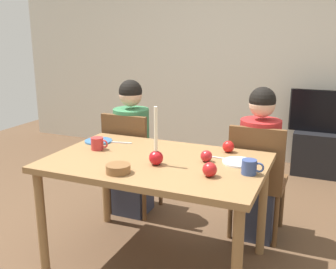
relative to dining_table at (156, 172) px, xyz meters
name	(u,v)px	position (x,y,z in m)	size (l,w,h in m)	color
ground_plane	(157,262)	(0.00, 0.00, -0.67)	(7.68, 7.68, 0.00)	brown
back_wall	(245,53)	(0.00, 2.60, 0.63)	(6.40, 0.10, 2.60)	beige
dining_table	(156,172)	(0.00, 0.00, 0.00)	(1.40, 0.90, 0.75)	olive
chair_left	(130,158)	(-0.52, 0.61, -0.15)	(0.40, 0.40, 0.90)	brown
chair_right	(257,175)	(0.55, 0.61, -0.15)	(0.40, 0.40, 0.90)	brown
person_left_child	(132,150)	(-0.52, 0.64, -0.10)	(0.30, 0.30, 1.17)	#33384C
person_right_child	(258,167)	(0.55, 0.64, -0.10)	(0.30, 0.30, 1.17)	#33384C
tv_stand	(323,153)	(0.99, 2.30, -0.43)	(0.64, 0.40, 0.48)	black
tv	(328,112)	(0.99, 2.30, 0.04)	(0.79, 0.05, 0.46)	black
candle_centerpiece	(156,153)	(0.04, -0.09, 0.16)	(0.09, 0.09, 0.37)	red
plate_left	(98,141)	(-0.58, 0.22, 0.09)	(0.20, 0.20, 0.01)	teal
plate_right	(239,162)	(0.51, 0.14, 0.09)	(0.20, 0.20, 0.01)	silver
mug_left	(98,144)	(-0.47, 0.04, 0.13)	(0.13, 0.09, 0.09)	#B72D2D
mug_right	(250,167)	(0.61, -0.03, 0.13)	(0.13, 0.09, 0.09)	#33477F
fork_left	(120,143)	(-0.41, 0.25, 0.09)	(0.18, 0.01, 0.01)	silver
fork_right	(215,157)	(0.35, 0.18, 0.09)	(0.18, 0.01, 0.01)	silver
bowl_walnuts	(118,169)	(-0.10, -0.31, 0.11)	(0.15, 0.15, 0.05)	brown
apple_near_candle	(228,147)	(0.39, 0.34, 0.12)	(0.08, 0.08, 0.08)	red
apple_by_left_plate	(206,156)	(0.31, 0.09, 0.12)	(0.07, 0.07, 0.07)	#AE1C20
apple_by_right_mug	(210,170)	(0.41, -0.16, 0.13)	(0.08, 0.08, 0.08)	red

